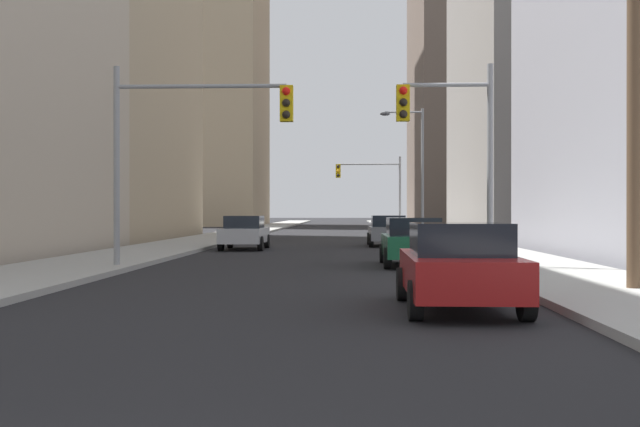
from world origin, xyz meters
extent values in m
cube|color=#9E9E99|center=(-6.81, 50.00, 0.07)|extent=(3.87, 160.00, 0.15)
cube|color=#9E9E99|center=(6.81, 50.00, 0.07)|extent=(3.87, 160.00, 0.15)
cube|color=maroon|center=(3.25, 10.59, 0.65)|extent=(1.86, 4.23, 0.65)
cube|color=black|center=(3.25, 10.44, 1.25)|extent=(1.61, 1.92, 0.55)
cylinder|color=black|center=(2.39, 11.94, 0.32)|extent=(0.22, 0.64, 0.64)
cylinder|color=black|center=(4.12, 11.94, 0.32)|extent=(0.22, 0.64, 0.64)
cylinder|color=black|center=(2.39, 9.25, 0.32)|extent=(0.22, 0.64, 0.64)
cylinder|color=black|center=(4.12, 9.25, 0.32)|extent=(0.22, 0.64, 0.64)
cube|color=#195938|center=(3.39, 21.32, 0.65)|extent=(1.80, 4.20, 0.65)
cube|color=black|center=(3.39, 21.17, 1.25)|extent=(1.59, 1.90, 0.55)
cylinder|color=black|center=(2.53, 22.66, 0.32)|extent=(0.22, 0.64, 0.64)
cylinder|color=black|center=(4.26, 22.66, 0.32)|extent=(0.22, 0.64, 0.64)
cylinder|color=black|center=(2.53, 19.97, 0.32)|extent=(0.22, 0.64, 0.64)
cylinder|color=black|center=(4.26, 19.97, 0.32)|extent=(0.22, 0.64, 0.64)
cube|color=#B7BABF|center=(-3.28, 31.40, 0.65)|extent=(1.84, 4.22, 0.65)
cube|color=black|center=(-3.28, 31.25, 1.25)|extent=(1.60, 1.92, 0.55)
cylinder|color=black|center=(-4.14, 32.74, 0.32)|extent=(0.22, 0.64, 0.64)
cylinder|color=black|center=(-2.41, 32.74, 0.32)|extent=(0.22, 0.64, 0.64)
cylinder|color=black|center=(-4.14, 30.05, 0.32)|extent=(0.22, 0.64, 0.64)
cylinder|color=black|center=(-2.41, 30.05, 0.32)|extent=(0.22, 0.64, 0.64)
cube|color=slate|center=(3.35, 34.89, 0.65)|extent=(1.83, 4.21, 0.65)
cube|color=black|center=(3.35, 34.74, 1.25)|extent=(1.60, 1.91, 0.55)
cylinder|color=black|center=(2.49, 36.24, 0.32)|extent=(0.22, 0.64, 0.64)
cylinder|color=black|center=(4.21, 36.24, 0.32)|extent=(0.22, 0.64, 0.64)
cylinder|color=black|center=(2.49, 33.55, 0.32)|extent=(0.22, 0.64, 0.64)
cylinder|color=black|center=(4.21, 33.55, 0.32)|extent=(0.22, 0.64, 0.64)
cylinder|color=gray|center=(-5.48, 19.50, 3.00)|extent=(0.18, 0.18, 6.00)
cylinder|color=gray|center=(-2.96, 19.50, 5.40)|extent=(5.03, 0.12, 0.12)
cube|color=gold|center=(-0.45, 19.50, 4.88)|extent=(0.38, 0.30, 1.05)
sphere|color=red|center=(-0.45, 19.33, 5.21)|extent=(0.24, 0.24, 0.24)
sphere|color=black|center=(-0.45, 19.33, 4.88)|extent=(0.24, 0.24, 0.24)
sphere|color=black|center=(-0.45, 19.33, 4.54)|extent=(0.24, 0.24, 0.24)
cylinder|color=gray|center=(5.48, 19.50, 3.00)|extent=(0.18, 0.18, 6.00)
cylinder|color=gray|center=(4.21, 19.50, 5.40)|extent=(2.53, 0.12, 0.12)
cube|color=gold|center=(2.95, 19.50, 4.88)|extent=(0.38, 0.30, 1.05)
sphere|color=red|center=(2.95, 19.33, 5.21)|extent=(0.24, 0.24, 0.24)
sphere|color=black|center=(2.95, 19.33, 4.88)|extent=(0.24, 0.24, 0.24)
sphere|color=black|center=(2.95, 19.33, 4.54)|extent=(0.24, 0.24, 0.24)
cylinder|color=gray|center=(5.48, 56.60, 3.00)|extent=(0.18, 0.18, 6.00)
cylinder|color=gray|center=(3.07, 56.60, 5.40)|extent=(4.81, 0.12, 0.12)
cube|color=gold|center=(0.67, 56.60, 4.88)|extent=(0.38, 0.30, 1.05)
sphere|color=black|center=(0.67, 56.43, 5.21)|extent=(0.24, 0.24, 0.24)
sphere|color=#F9A514|center=(0.67, 56.43, 4.88)|extent=(0.24, 0.24, 0.24)
sphere|color=black|center=(0.67, 56.43, 4.54)|extent=(0.24, 0.24, 0.24)
cylinder|color=brown|center=(7.20, 13.09, 4.83)|extent=(0.28, 0.28, 9.66)
cylinder|color=gray|center=(5.58, 40.09, 3.75)|extent=(0.16, 0.16, 7.50)
cylinder|color=gray|center=(4.53, 40.09, 7.30)|extent=(2.10, 0.10, 0.10)
ellipsoid|color=#4C4C51|center=(3.48, 40.09, 7.20)|extent=(0.56, 0.32, 0.20)
cube|color=tan|center=(-18.42, 89.73, 26.42)|extent=(18.89, 18.34, 52.83)
cube|color=gray|center=(21.34, 51.55, 10.21)|extent=(23.11, 20.57, 20.43)
camera|label=1|loc=(1.30, -2.69, 1.72)|focal=42.67mm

